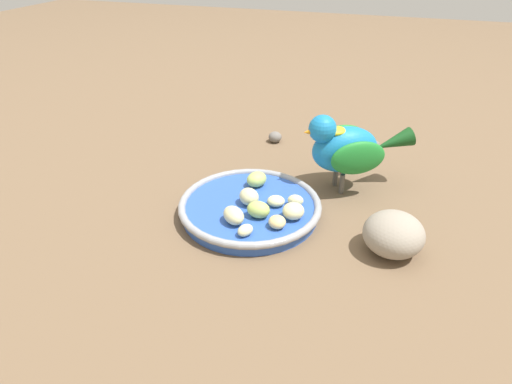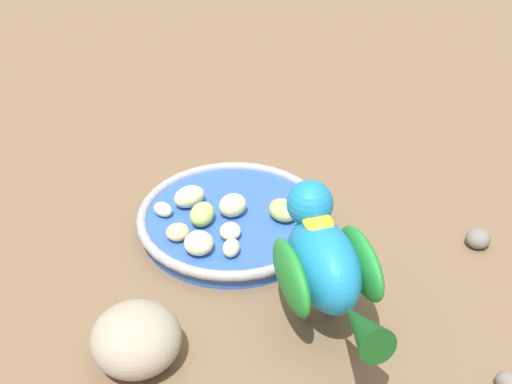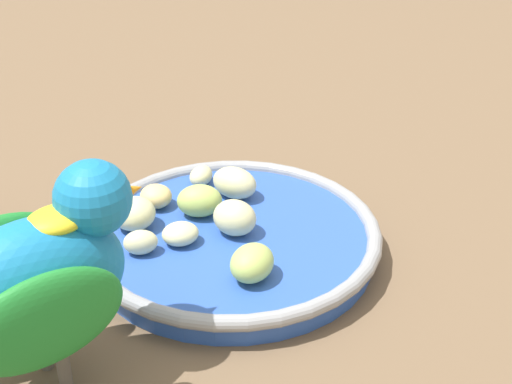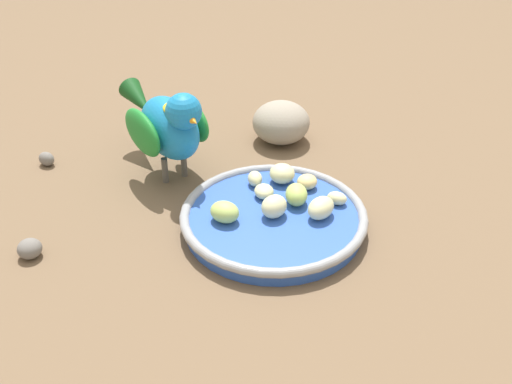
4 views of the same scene
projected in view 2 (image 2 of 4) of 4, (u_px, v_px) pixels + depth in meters
name	position (u px, v px, depth m)	size (l,w,h in m)	color
ground_plane	(245.00, 237.00, 0.81)	(4.00, 4.00, 0.00)	brown
feeding_bowl	(233.00, 219.00, 0.82)	(0.23, 0.23, 0.03)	#2D56B7
apple_piece_0	(189.00, 197.00, 0.82)	(0.04, 0.03, 0.03)	beige
apple_piece_1	(163.00, 209.00, 0.81)	(0.03, 0.02, 0.02)	beige
apple_piece_2	(230.00, 231.00, 0.77)	(0.03, 0.02, 0.02)	beige
apple_piece_3	(232.00, 248.00, 0.75)	(0.03, 0.02, 0.02)	beige
apple_piece_4	(202.00, 214.00, 0.79)	(0.04, 0.03, 0.03)	#B2CC66
apple_piece_5	(199.00, 243.00, 0.75)	(0.03, 0.03, 0.03)	beige
apple_piece_6	(283.00, 210.00, 0.80)	(0.04, 0.03, 0.03)	#B2CC66
apple_piece_7	(178.00, 232.00, 0.77)	(0.03, 0.03, 0.02)	#E5C67F
apple_piece_8	(233.00, 205.00, 0.81)	(0.03, 0.03, 0.03)	beige
parrot	(325.00, 263.00, 0.65)	(0.14, 0.19, 0.14)	#59544C
rock_large	(136.00, 339.00, 0.63)	(0.09, 0.09, 0.06)	gray
pebble_0	(478.00, 238.00, 0.79)	(0.03, 0.03, 0.02)	slate
pebble_1	(508.00, 383.00, 0.62)	(0.02, 0.02, 0.02)	slate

